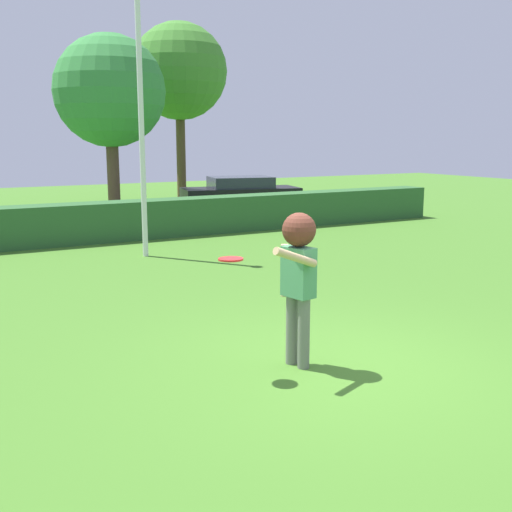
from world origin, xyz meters
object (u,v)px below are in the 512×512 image
(lamppost, at_px, (141,111))
(birch_tree, at_px, (110,92))
(frisbee, at_px, (231,259))
(parked_car_black, at_px, (241,192))
(maple_tree, at_px, (179,72))
(person, at_px, (298,266))

(lamppost, xyz_separation_m, birch_tree, (1.64, 7.87, 0.95))
(frisbee, xyz_separation_m, parked_car_black, (7.57, 14.13, -0.65))
(parked_car_black, relative_size, birch_tree, 0.74)
(lamppost, relative_size, parked_car_black, 1.30)
(maple_tree, bearing_deg, lamppost, -116.33)
(person, xyz_separation_m, frisbee, (-0.80, 0.13, 0.13))
(maple_tree, bearing_deg, birch_tree, -139.79)
(person, height_order, lamppost, lamppost)
(frisbee, relative_size, lamppost, 0.05)
(frisbee, distance_m, maple_tree, 20.19)
(person, bearing_deg, parked_car_black, 64.59)
(parked_car_black, xyz_separation_m, maple_tree, (-0.50, 4.37, 4.58))
(frisbee, height_order, lamppost, lamppost)
(maple_tree, height_order, birch_tree, maple_tree)
(person, relative_size, maple_tree, 0.25)
(lamppost, distance_m, birch_tree, 8.09)
(person, distance_m, birch_tree, 15.82)
(lamppost, height_order, birch_tree, birch_tree)
(person, distance_m, parked_car_black, 15.80)
(birch_tree, bearing_deg, lamppost, -101.78)
(maple_tree, distance_m, birch_tree, 5.19)
(parked_car_black, height_order, maple_tree, maple_tree)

